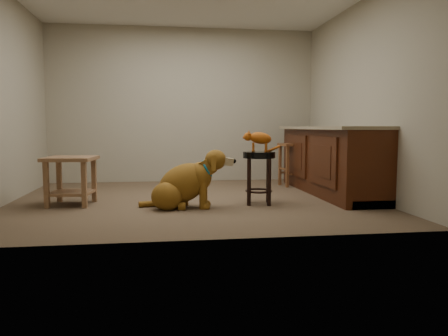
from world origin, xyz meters
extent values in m
cube|color=brown|center=(0.00, 0.00, 0.00)|extent=(4.50, 4.00, 0.01)
cube|color=#A09781|center=(0.00, 2.00, 1.30)|extent=(4.50, 0.04, 2.60)
cube|color=#A09781|center=(0.00, -2.00, 1.30)|extent=(4.50, 0.04, 2.60)
cube|color=#A09781|center=(-2.25, 0.00, 1.30)|extent=(0.04, 4.00, 2.60)
cube|color=#A09781|center=(2.25, 0.00, 1.30)|extent=(0.04, 4.00, 2.60)
cube|color=#431C0C|center=(1.95, 0.30, 0.45)|extent=(0.60, 2.50, 0.90)
cube|color=gray|center=(1.92, 0.30, 0.92)|extent=(0.70, 2.56, 0.04)
cube|color=black|center=(1.99, 0.30, 0.05)|extent=(0.52, 2.50, 0.10)
cube|color=#431C0C|center=(1.64, -0.25, 0.50)|extent=(0.02, 0.90, 0.62)
cube|color=#431C0C|center=(1.64, 0.85, 0.50)|extent=(0.02, 0.90, 0.62)
cube|color=#371609|center=(1.63, -0.25, 0.50)|extent=(0.02, 0.60, 0.40)
cube|color=#371609|center=(1.63, 0.85, 0.50)|extent=(0.02, 0.60, 0.40)
cylinder|color=black|center=(0.91, -0.31, 0.28)|extent=(0.05, 0.05, 0.56)
cylinder|color=black|center=(0.68, -0.27, 0.28)|extent=(0.05, 0.05, 0.56)
cylinder|color=black|center=(0.87, -0.55, 0.28)|extent=(0.05, 0.05, 0.56)
cylinder|color=black|center=(0.64, -0.50, 0.28)|extent=(0.05, 0.05, 0.56)
torus|color=black|center=(0.77, -0.41, 0.16)|extent=(0.39, 0.39, 0.03)
cylinder|color=black|center=(0.77, -0.41, 0.60)|extent=(0.39, 0.39, 0.08)
cube|color=brown|center=(1.78, 1.28, 0.32)|extent=(0.05, 0.05, 0.64)
cube|color=brown|center=(1.49, 1.24, 0.32)|extent=(0.05, 0.05, 0.64)
cube|color=brown|center=(1.82, 0.99, 0.32)|extent=(0.05, 0.05, 0.64)
cube|color=brown|center=(1.53, 0.95, 0.32)|extent=(0.05, 0.05, 0.64)
cube|color=brown|center=(1.66, 1.12, 0.65)|extent=(0.41, 0.41, 0.04)
cube|color=brown|center=(-1.22, 0.04, 0.27)|extent=(0.06, 0.06, 0.54)
cube|color=brown|center=(-1.65, 0.09, 0.27)|extent=(0.06, 0.06, 0.54)
cube|color=brown|center=(-1.27, -0.39, 0.27)|extent=(0.06, 0.06, 0.54)
cube|color=brown|center=(-1.70, -0.34, 0.27)|extent=(0.06, 0.06, 0.54)
cube|color=brown|center=(-1.46, -0.15, 0.56)|extent=(0.62, 0.62, 0.04)
cube|color=brown|center=(-1.46, -0.15, 0.15)|extent=(0.52, 0.52, 0.03)
ellipsoid|color=brown|center=(-0.29, -0.36, 0.15)|extent=(0.40, 0.34, 0.32)
ellipsoid|color=brown|center=(-0.33, -0.62, 0.15)|extent=(0.40, 0.34, 0.32)
cylinder|color=brown|center=(-0.12, -0.37, 0.04)|extent=(0.09, 0.11, 0.10)
cylinder|color=brown|center=(-0.16, -0.67, 0.04)|extent=(0.09, 0.11, 0.10)
ellipsoid|color=brown|center=(-0.14, -0.52, 0.28)|extent=(0.78, 0.49, 0.66)
ellipsoid|color=brown|center=(0.05, -0.54, 0.36)|extent=(0.31, 0.34, 0.33)
cylinder|color=brown|center=(0.10, -0.46, 0.19)|extent=(0.10, 0.10, 0.38)
cylinder|color=brown|center=(0.07, -0.64, 0.19)|extent=(0.10, 0.10, 0.38)
sphere|color=brown|center=(0.13, -0.46, 0.03)|extent=(0.10, 0.10, 0.10)
sphere|color=brown|center=(0.10, -0.64, 0.03)|extent=(0.10, 0.10, 0.10)
cylinder|color=brown|center=(0.13, -0.56, 0.47)|extent=(0.26, 0.21, 0.24)
ellipsoid|color=brown|center=(0.23, -0.57, 0.56)|extent=(0.27, 0.25, 0.23)
cube|color=tan|center=(0.36, -0.59, 0.54)|extent=(0.17, 0.11, 0.11)
sphere|color=black|center=(0.43, -0.60, 0.54)|extent=(0.06, 0.06, 0.06)
cube|color=brown|center=(0.22, -0.46, 0.53)|extent=(0.06, 0.07, 0.17)
cube|color=brown|center=(0.19, -0.67, 0.53)|extent=(0.06, 0.07, 0.17)
torus|color=#0E5C70|center=(0.13, -0.56, 0.46)|extent=(0.16, 0.24, 0.20)
cylinder|color=#D8BF4C|center=(0.18, -0.56, 0.38)|extent=(0.01, 0.04, 0.04)
cylinder|color=brown|center=(-0.51, -0.41, 0.04)|extent=(0.31, 0.13, 0.07)
ellipsoid|color=#A74C10|center=(0.79, -0.41, 0.80)|extent=(0.30, 0.19, 0.18)
cylinder|color=#A74C10|center=(0.71, -0.36, 0.69)|extent=(0.03, 0.03, 0.11)
sphere|color=#A74C10|center=(0.71, -0.36, 0.65)|extent=(0.04, 0.04, 0.04)
cylinder|color=#A74C10|center=(0.70, -0.43, 0.69)|extent=(0.03, 0.03, 0.11)
sphere|color=#A74C10|center=(0.70, -0.43, 0.65)|extent=(0.04, 0.04, 0.04)
cylinder|color=#A74C10|center=(0.86, -0.39, 0.69)|extent=(0.03, 0.03, 0.11)
sphere|color=#A74C10|center=(0.86, -0.39, 0.65)|extent=(0.04, 0.04, 0.04)
cylinder|color=#A74C10|center=(0.85, -0.46, 0.69)|extent=(0.03, 0.03, 0.11)
sphere|color=#A74C10|center=(0.85, -0.46, 0.65)|extent=(0.04, 0.04, 0.04)
sphere|color=#A74C10|center=(0.64, -0.38, 0.82)|extent=(0.10, 0.10, 0.10)
sphere|color=#A74C10|center=(0.60, -0.37, 0.81)|extent=(0.04, 0.04, 0.04)
sphere|color=brown|center=(0.59, -0.37, 0.81)|extent=(0.02, 0.02, 0.02)
cone|color=#A74C10|center=(0.66, -0.35, 0.87)|extent=(0.05, 0.05, 0.05)
cone|color=#C66B60|center=(0.66, -0.35, 0.87)|extent=(0.03, 0.03, 0.03)
cone|color=#A74C10|center=(0.65, -0.41, 0.87)|extent=(0.05, 0.05, 0.05)
cone|color=#C66B60|center=(0.65, -0.41, 0.87)|extent=(0.03, 0.03, 0.03)
cylinder|color=#A74C10|center=(0.94, -0.40, 0.66)|extent=(0.21, 0.08, 0.10)
camera|label=1|loc=(-0.39, -5.52, 0.93)|focal=35.00mm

